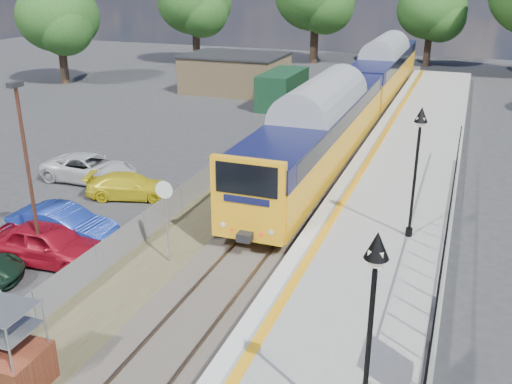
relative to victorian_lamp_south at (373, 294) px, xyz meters
The scene contains 18 objects.
ground 8.05m from the victorian_lamp_south, 143.97° to the left, with size 120.00×120.00×0.00m, color #2D2D30.
track_bed 15.50m from the victorian_lamp_south, 113.60° to the left, with size 5.90×80.00×0.29m.
platform 12.67m from the victorian_lamp_south, 96.18° to the left, with size 5.00×70.00×0.90m, color gray.
platform_edge 12.92m from the victorian_lamp_south, 105.65° to the left, with size 0.90×70.00×0.01m.
victorian_lamp_south is the anchor object (origin of this frame).
victorian_lamp_north 10.00m from the victorian_lamp_south, 91.15° to the left, with size 0.44×0.44×4.60m.
palisade_fence 6.79m from the victorian_lamp_south, 80.47° to the left, with size 0.12×26.00×2.00m.
wire_fence 19.07m from the victorian_lamp_south, 121.23° to the left, with size 0.06×52.00×1.20m.
outbuilding 38.94m from the victorian_lamp_south, 114.99° to the left, with size 10.80×10.10×3.12m.
tree_line 46.24m from the victorian_lamp_south, 95.09° to the left, with size 56.80×43.80×11.88m.
train 29.00m from the victorian_lamp_south, 100.96° to the left, with size 2.82×40.83×3.51m.
brick_plinth 8.93m from the victorian_lamp_south, behind, with size 1.48×1.48×2.33m.
speed_sign 10.69m from the victorian_lamp_south, 139.86° to the left, with size 0.62×0.12×3.07m.
carpark_lamp 12.85m from the victorian_lamp_south, 157.75° to the left, with size 0.25×0.50×6.43m.
car_red 13.52m from the victorian_lamp_south, 155.93° to the left, with size 1.72×4.28×1.46m, color #A60F20.
car_blue 14.72m from the victorian_lamp_south, 151.26° to the left, with size 1.47×4.22×1.39m, color navy.
car_yellow 17.55m from the victorian_lamp_south, 137.28° to the left, with size 1.58×3.88×1.13m, color yellow.
car_white 20.57m from the victorian_lamp_south, 140.60° to the left, with size 2.16×4.69×1.30m, color silver.
Camera 1 is at (6.61, -12.86, 9.59)m, focal length 40.00 mm.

